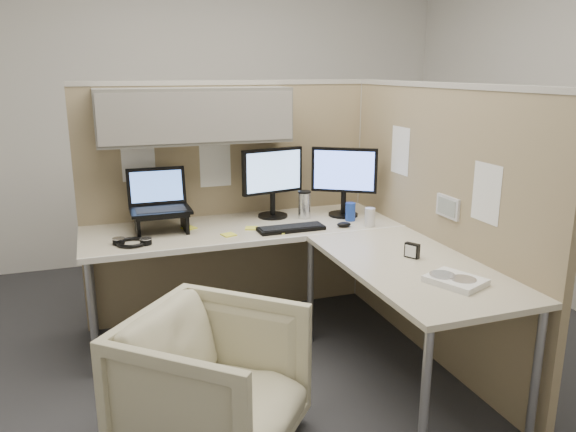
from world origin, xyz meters
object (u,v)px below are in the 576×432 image
object	(u,v)px
monitor_left	(273,177)
keyboard	(291,228)
office_chair	(213,377)
desk	(299,248)

from	to	relation	value
monitor_left	keyboard	size ratio (longest dim) A/B	1.12
office_chair	monitor_left	size ratio (longest dim) A/B	1.56
desk	monitor_left	bearing A→B (deg)	87.80
monitor_left	keyboard	xyz separation A→B (m)	(0.01, -0.35, -0.26)
monitor_left	keyboard	bearing A→B (deg)	-100.63
office_chair	keyboard	world-z (taller)	keyboard
office_chair	monitor_left	world-z (taller)	monitor_left
monitor_left	keyboard	distance (m)	0.44
office_chair	desk	bearing A→B (deg)	-2.33
desk	keyboard	distance (m)	0.23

